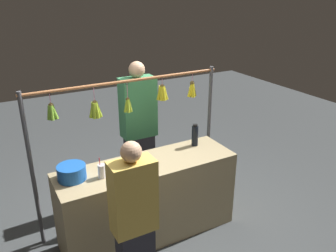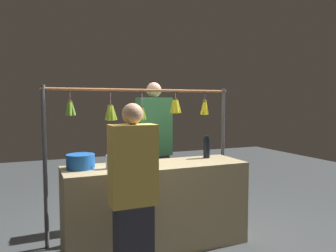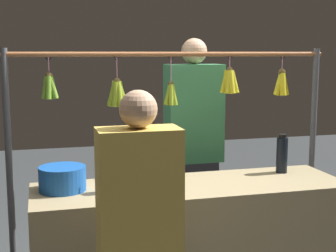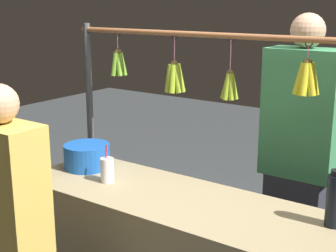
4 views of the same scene
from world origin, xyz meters
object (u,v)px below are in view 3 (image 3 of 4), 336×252
blue_bucket (62,179)px  drink_cup (110,181)px  water_bottle (282,154)px  vendor_person (193,156)px

blue_bucket → drink_cup: bearing=157.3°
water_bottle → blue_bucket: 1.44m
vendor_person → drink_cup: bearing=47.2°
blue_bucket → drink_cup: size_ratio=1.32×
water_bottle → vendor_person: 0.78m
water_bottle → blue_bucket: (1.44, 0.06, -0.05)m
water_bottle → drink_cup: water_bottle is taller
water_bottle → drink_cup: size_ratio=1.26×
blue_bucket → vendor_person: size_ratio=0.15×
blue_bucket → drink_cup: 0.28m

